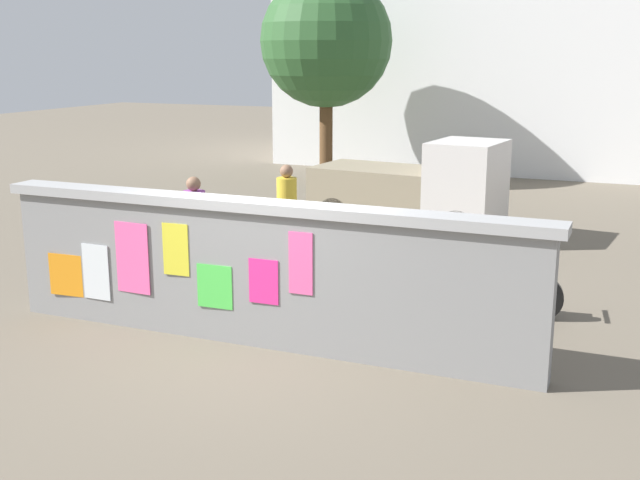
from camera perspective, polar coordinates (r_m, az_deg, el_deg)
The scene contains 10 objects.
ground at distance 16.95m, azimuth 7.96°, elevation 1.58°, with size 60.00×60.00×0.00m, color #6B6051.
poster_wall at distance 9.43m, azimuth -4.54°, elevation -2.25°, with size 7.02×0.42×1.76m.
auto_rickshaw_truck at distance 15.26m, azimuth 6.95°, elevation 3.73°, with size 3.75×1.90×1.85m.
motorcycle at distance 10.75m, azimuth 11.95°, elevation -2.97°, with size 1.90×0.56×0.87m.
bicycle_near at distance 13.64m, azimuth -8.68°, elevation 0.22°, with size 1.71×0.44×0.95m.
bicycle_far at distance 10.89m, azimuth -0.44°, elevation -3.01°, with size 1.67×0.56×0.95m.
person_walking at distance 12.15m, azimuth -9.01°, elevation 1.58°, with size 0.35×0.35×1.62m.
person_bystander at distance 13.27m, azimuth -2.41°, elevation 2.74°, with size 0.41×0.41×1.62m.
tree_roadside at distance 21.27m, azimuth 0.45°, elevation 14.10°, with size 3.45×3.45×5.44m.
building_background at distance 25.96m, azimuth 13.95°, elevation 12.63°, with size 14.00×6.89×6.48m.
Camera 1 is at (4.17, -8.07, 3.45)m, focal length 44.42 mm.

